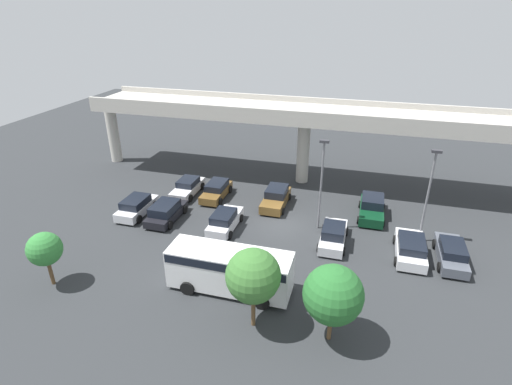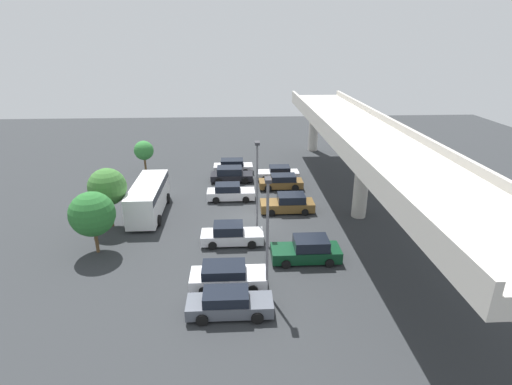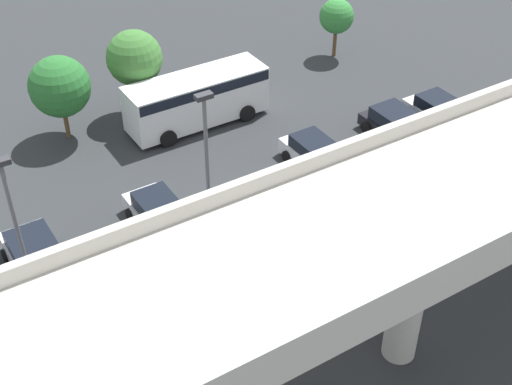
% 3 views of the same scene
% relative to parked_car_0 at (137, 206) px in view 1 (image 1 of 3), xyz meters
% --- Properties ---
extents(ground_plane, '(92.81, 92.81, 0.00)m').
position_rel_parked_car_0_xyz_m(ground_plane, '(12.50, 1.50, -0.75)').
color(ground_plane, '#2D3033').
extents(highway_overpass, '(44.54, 6.14, 7.98)m').
position_rel_parked_car_0_xyz_m(highway_overpass, '(12.50, 10.92, 5.87)').
color(highway_overpass, '#BCB7AD').
rests_on(highway_overpass, ground_plane).
extents(parked_car_0, '(2.11, 4.40, 1.56)m').
position_rel_parked_car_0_xyz_m(parked_car_0, '(0.00, 0.00, 0.00)').
color(parked_car_0, silver).
rests_on(parked_car_0, ground_plane).
extents(parked_car_1, '(2.01, 4.58, 1.47)m').
position_rel_parked_car_0_xyz_m(parked_car_1, '(2.53, 4.93, -0.06)').
color(parked_car_1, silver).
rests_on(parked_car_1, ground_plane).
extents(parked_car_2, '(1.99, 4.43, 1.48)m').
position_rel_parked_car_0_xyz_m(parked_car_2, '(5.43, 4.98, -0.04)').
color(parked_car_2, brown).
rests_on(parked_car_2, ground_plane).
extents(parked_car_3, '(1.99, 4.50, 1.58)m').
position_rel_parked_car_0_xyz_m(parked_car_3, '(8.15, -0.25, -0.01)').
color(parked_car_3, silver).
rests_on(parked_car_3, ground_plane).
extents(parked_car_4, '(2.15, 4.72, 1.62)m').
position_rel_parked_car_0_xyz_m(parked_car_4, '(11.18, 4.94, -0.00)').
color(parked_car_4, brown).
rests_on(parked_car_4, ground_plane).
extents(parked_car_5, '(2.03, 4.65, 1.61)m').
position_rel_parked_car_0_xyz_m(parked_car_5, '(16.82, -0.09, -0.02)').
color(parked_car_5, silver).
rests_on(parked_car_5, ground_plane).
extents(parked_car_6, '(2.22, 4.77, 1.70)m').
position_rel_parked_car_0_xyz_m(parked_car_6, '(19.53, 5.19, 0.02)').
color(parked_car_6, '#0C381E').
rests_on(parked_car_6, ground_plane).
extents(parked_car_7, '(2.22, 4.73, 1.49)m').
position_rel_parked_car_0_xyz_m(parked_car_7, '(22.34, -0.30, -0.03)').
color(parked_car_7, silver).
rests_on(parked_car_7, ground_plane).
extents(parked_car_8, '(1.98, 4.83, 1.49)m').
position_rel_parked_car_0_xyz_m(parked_car_8, '(25.07, -0.18, -0.04)').
color(parked_car_8, '#515660').
rests_on(parked_car_8, ground_plane).
extents(parked_car_9, '(2.21, 4.47, 1.57)m').
position_rel_parked_car_0_xyz_m(parked_car_9, '(2.89, -0.20, 0.00)').
color(parked_car_9, black).
rests_on(parked_car_9, ground_plane).
extents(shuttle_bus, '(7.80, 2.69, 2.81)m').
position_rel_parked_car_0_xyz_m(shuttle_bus, '(11.06, -7.28, 0.92)').
color(shuttle_bus, white).
rests_on(shuttle_bus, ground_plane).
extents(lamp_post_near_aisle, '(0.70, 0.35, 7.41)m').
position_rel_parked_car_0_xyz_m(lamp_post_near_aisle, '(23.16, 2.10, 3.63)').
color(lamp_post_near_aisle, slate).
rests_on(lamp_post_near_aisle, ground_plane).
extents(lamp_post_mid_lot, '(0.70, 0.35, 7.49)m').
position_rel_parked_car_0_xyz_m(lamp_post_mid_lot, '(15.41, 1.94, 3.67)').
color(lamp_post_mid_lot, slate).
rests_on(lamp_post_mid_lot, ground_plane).
extents(tree_front_left, '(2.16, 2.16, 3.77)m').
position_rel_parked_car_0_xyz_m(tree_front_left, '(-0.28, -9.92, 1.92)').
color(tree_front_left, brown).
rests_on(tree_front_left, ground_plane).
extents(tree_front_centre, '(3.02, 3.02, 4.95)m').
position_rel_parked_car_0_xyz_m(tree_front_centre, '(13.35, -9.89, 2.68)').
color(tree_front_centre, brown).
rests_on(tree_front_centre, ground_plane).
extents(tree_front_far_right, '(3.19, 3.19, 4.62)m').
position_rel_parked_car_0_xyz_m(tree_front_far_right, '(17.61, -9.75, 2.26)').
color(tree_front_far_right, brown).
rests_on(tree_front_far_right, ground_plane).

